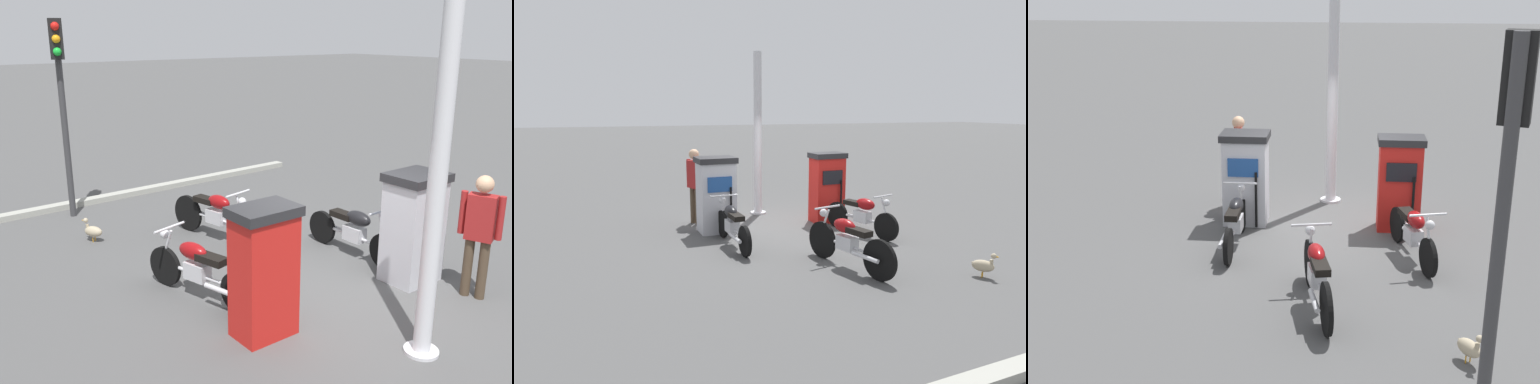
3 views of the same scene
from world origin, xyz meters
TOP-DOWN VIEW (x-y plane):
  - ground_plane at (0.00, 0.00)m, footprint 120.00×120.00m
  - fuel_pump_near at (-0.28, -1.33)m, footprint 0.71×0.85m
  - fuel_pump_far at (-0.28, 1.33)m, footprint 0.59×0.80m
  - motorcycle_near_pump at (0.86, -1.30)m, footprint 1.95×0.56m
  - motorcycle_far_pump at (1.01, 1.52)m, footprint 1.90×0.75m
  - motorcycle_extra at (2.77, 0.17)m, footprint 2.00×0.68m
  - attendant_person at (-1.15, -1.62)m, footprint 0.56×0.32m
  - wandering_duck at (3.91, 1.99)m, footprint 0.39×0.33m
  - canopy_support_pole at (-1.65, 0.09)m, footprint 0.40×0.40m
  - road_edge_kerb at (6.21, 0.00)m, footprint 0.82×8.21m

SIDE VIEW (x-z plane):
  - ground_plane at x=0.00m, z-range 0.00..0.00m
  - road_edge_kerb at x=6.21m, z-range 0.00..0.12m
  - wandering_duck at x=3.91m, z-range -0.01..0.41m
  - motorcycle_near_pump at x=0.86m, z-range -0.02..0.90m
  - motorcycle_far_pump at x=1.01m, z-range -0.02..0.91m
  - motorcycle_extra at x=2.77m, z-range -0.01..0.96m
  - fuel_pump_near at x=-0.28m, z-range 0.01..1.65m
  - fuel_pump_far at x=-0.28m, z-range 0.01..1.65m
  - attendant_person at x=-1.15m, z-range 0.14..1.88m
  - canopy_support_pole at x=-1.65m, z-range -0.08..3.93m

